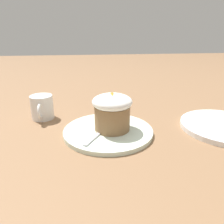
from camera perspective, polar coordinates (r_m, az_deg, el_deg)
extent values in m
plane|color=#846042|center=(0.62, -1.01, -5.52)|extent=(4.00, 4.00, 0.00)
cylinder|color=silver|center=(0.62, -1.01, -5.03)|extent=(0.25, 0.25, 0.01)
cylinder|color=olive|center=(0.61, 0.00, -1.32)|extent=(0.10, 0.10, 0.07)
ellipsoid|color=white|center=(0.59, 0.00, 2.83)|extent=(0.11, 0.11, 0.04)
cone|color=orange|center=(0.57, 0.13, 4.39)|extent=(0.02, 0.01, 0.01)
sphere|color=green|center=(0.58, -0.01, 4.70)|extent=(0.01, 0.01, 0.01)
cube|color=#B7B7BC|center=(0.56, -5.02, -6.97)|extent=(0.07, 0.05, 0.00)
ellipsoid|color=#B7B7BC|center=(0.60, -2.56, -4.76)|extent=(0.05, 0.05, 0.01)
cylinder|color=white|center=(0.74, -17.78, 1.23)|extent=(0.07, 0.07, 0.08)
torus|color=white|center=(0.70, -18.32, 0.16)|extent=(0.05, 0.01, 0.05)
cylinder|color=white|center=(0.72, 27.21, -3.36)|extent=(0.25, 0.25, 0.01)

